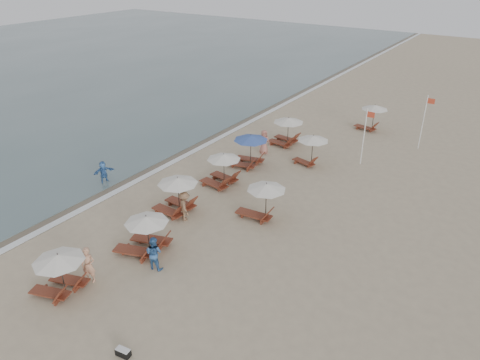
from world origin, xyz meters
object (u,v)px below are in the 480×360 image
Objects in this scene: inland_station_0 at (260,199)px; waterline_walker at (104,172)px; inland_station_1 at (310,146)px; beachgoer_near at (88,265)px; beachgoer_mid_a at (154,253)px; beachgoer_far_b at (264,142)px; beachgoer_mid_b at (185,206)px; flag_pole_near at (365,134)px; lounger_station_3 at (221,170)px; lounger_station_5 at (285,131)px; inland_station_2 at (371,115)px; lounger_station_0 at (59,272)px; lounger_station_4 at (248,150)px; lounger_station_2 at (175,195)px; lounger_station_1 at (144,234)px; duffel_bag at (123,352)px.

inland_station_0 is 11.22m from waterline_walker.
beachgoer_near is (-2.78, -17.41, -0.57)m from inland_station_1.
beachgoer_far_b is (-2.82, 14.99, 0.06)m from beachgoer_mid_a.
beachgoer_mid_a is 4.55m from beachgoer_mid_b.
beachgoer_far_b is at bearing -162.11° from flag_pole_near.
lounger_station_5 reaches higher than lounger_station_3.
lounger_station_3 is 1.76× the size of waterline_walker.
inland_station_2 reaches higher than beachgoer_near.
lounger_station_4 reaches higher than lounger_station_0.
lounger_station_3 is at bearing 91.02° from lounger_station_0.
flag_pole_near is at bearing 61.84° from lounger_station_2.
lounger_station_0 reaches higher than beachgoer_far_b.
lounger_station_5 reaches higher than lounger_station_1.
inland_station_1 is 1.39× the size of beachgoer_near.
beachgoer_far_b is at bearing 92.99° from lounger_station_3.
inland_station_0 is at bearing -91.04° from inland_station_2.
lounger_station_0 is 1.31m from beachgoer_near.
waterline_walker is (-6.38, -10.08, -0.18)m from beachgoer_far_b.
lounger_station_5 is 0.96× the size of inland_station_0.
lounger_station_4 is 2.59m from beachgoer_far_b.
lounger_station_4 is at bearing 96.02° from lounger_station_1.
beachgoer_mid_b is at bearing -79.39° from beachgoer_mid_a.
inland_station_1 reaches higher than lounger_station_0.
lounger_station_3 is at bearing -87.85° from lounger_station_4.
flag_pole_near reaches higher than lounger_station_3.
flag_pole_near is at bearing 34.95° from inland_station_1.
lounger_station_3 is at bearing 97.65° from lounger_station_1.
inland_station_1 is at bearing 80.15° from lounger_station_0.
lounger_station_2 is at bearing -103.72° from inland_station_2.
lounger_station_3 is at bearing -91.01° from lounger_station_5.
inland_station_1 is (3.46, 6.09, 0.43)m from lounger_station_3.
beachgoer_far_b is (-1.41, 14.21, -0.05)m from lounger_station_1.
lounger_station_1 is at bearing -82.35° from lounger_station_3.
inland_station_0 is 1.55× the size of beachgoer_near.
inland_station_1 is 17.64m from beachgoer_near.
beachgoer_near is 0.98× the size of beachgoer_far_b.
lounger_station_4 reaches higher than inland_station_2.
lounger_station_2 is 6.56m from waterline_walker.
inland_station_1 is at bearing 36.05° from lounger_station_4.
lounger_station_4 is 5.07m from lounger_station_5.
duffel_bag is (2.70, -4.62, -0.72)m from beachgoer_mid_a.
waterline_walker is at bearing 112.86° from beachgoer_near.
lounger_station_1 is at bearing -39.47° from beachgoer_mid_a.
lounger_station_0 is at bearing -88.74° from lounger_station_4.
beachgoer_far_b is 0.45× the size of flag_pole_near.
duffel_bag is at bearing -48.67° from beachgoer_near.
flag_pole_near reaches higher than lounger_station_4.
lounger_station_1 is 1.58× the size of beachgoer_mid_a.
lounger_station_2 is at bearing -90.11° from lounger_station_4.
inland_station_1 is 3.91m from flag_pole_near.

